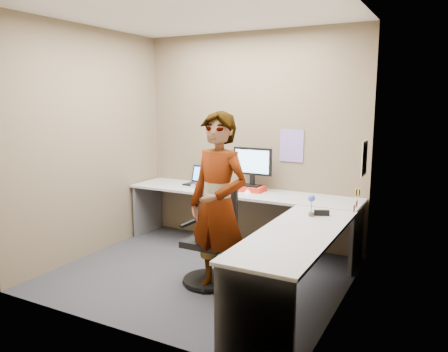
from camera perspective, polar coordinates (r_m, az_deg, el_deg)
The scene contains 21 objects.
ground at distance 4.84m, azimuth -3.12°, elevation -12.66°, with size 3.00×3.00×0.00m, color #27262B.
wall_back at distance 5.64m, azimuth 3.58°, elevation 4.77°, with size 3.00×3.00×0.00m, color brown.
wall_right at distance 3.94m, azimuth 15.77°, elevation 2.16°, with size 2.70×2.70×0.00m, color brown.
wall_left at distance 5.42m, azimuth -17.03°, elevation 4.14°, with size 2.70×2.70×0.00m, color brown.
ceiling at distance 4.54m, azimuth -3.46°, elevation 20.62°, with size 3.00×3.00×0.00m, color white.
desk at distance 4.78m, azimuth 3.73°, elevation -5.48°, with size 2.98×2.58×0.73m.
paper_ream at distance 5.45m, azimuth 3.61°, elevation -1.66°, with size 0.32×0.23×0.06m, color red.
monitor at distance 5.42m, azimuth 3.73°, elevation 1.64°, with size 0.51×0.15×0.48m.
laptop at distance 5.87m, azimuth -3.15°, elevation -0.52°, with size 0.36×0.31×0.24m.
trackball_mouse at distance 5.64m, azimuth -3.67°, elevation -1.33°, with size 0.12×0.08×0.07m.
origami at distance 5.31m, azimuth 3.08°, elevation -1.98°, with size 0.10×0.10×0.06m, color white.
stapler at distance 4.42m, azimuth 12.63°, elevation -4.71°, with size 0.15×0.04×0.06m, color black.
flower at distance 4.35m, azimuth 11.36°, elevation -3.35°, with size 0.07×0.07×0.22m.
calendar_purple at distance 5.43m, azimuth 8.83°, elevation 3.94°, with size 0.30×0.01×0.40m, color #846BB7.
calendar_white at distance 4.83m, azimuth 17.87°, elevation 2.24°, with size 0.01×0.28×0.38m, color white.
sticky_note_a at distance 4.54m, azimuth 16.89°, elevation -2.03°, with size 0.01×0.07×0.07m, color #F2E059.
sticky_note_b at distance 4.61m, azimuth 16.93°, elevation -3.49°, with size 0.01×0.07×0.07m, color pink.
sticky_note_c at distance 4.50m, azimuth 16.62°, elevation -4.06°, with size 0.01×0.07×0.07m, color pink.
sticky_note_d at distance 4.69m, azimuth 17.22°, elevation -2.04°, with size 0.01×0.07×0.07m, color #F2E059.
office_chair at distance 4.51m, azimuth -1.58°, elevation -8.81°, with size 0.53×0.53×1.00m.
person at distance 4.09m, azimuth -0.78°, elevation -3.92°, with size 0.64×0.42×1.76m, color #999399.
Camera 1 is at (2.31, -3.82, 1.86)m, focal length 35.00 mm.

